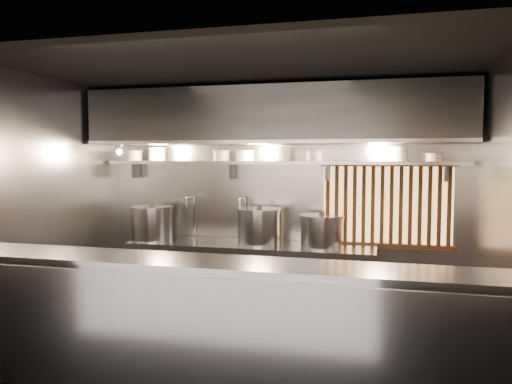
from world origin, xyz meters
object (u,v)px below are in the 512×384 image
at_px(pendant_bulb, 267,156).
at_px(stock_pot_mid, 260,226).
at_px(heat_lamp, 118,147).
at_px(stock_pot_right, 322,231).
at_px(stock_pot_left, 152,223).

height_order(pendant_bulb, stock_pot_mid, pendant_bulb).
xyz_separation_m(heat_lamp, stock_pot_right, (2.47, 0.26, -0.98)).
bearing_deg(heat_lamp, stock_pot_left, 35.61).
bearing_deg(stock_pot_mid, heat_lamp, -170.45).
bearing_deg(stock_pot_right, heat_lamp, -174.10).
xyz_separation_m(pendant_bulb, stock_pot_mid, (-0.08, -0.06, -0.84)).
height_order(stock_pot_mid, stock_pot_right, stock_pot_mid).
bearing_deg(stock_pot_right, stock_pot_mid, 177.47).
distance_m(pendant_bulb, stock_pot_mid, 0.85).
xyz_separation_m(heat_lamp, pendant_bulb, (1.80, 0.35, -0.11)).
xyz_separation_m(stock_pot_left, stock_pot_right, (2.15, 0.02, -0.02)).
bearing_deg(pendant_bulb, stock_pot_mid, -143.37).
relative_size(heat_lamp, stock_pot_right, 0.51).
relative_size(pendant_bulb, stock_pot_right, 0.27).
relative_size(pendant_bulb, stock_pot_left, 0.28).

